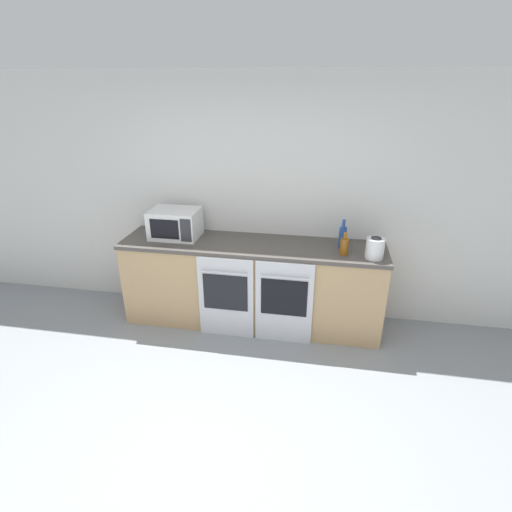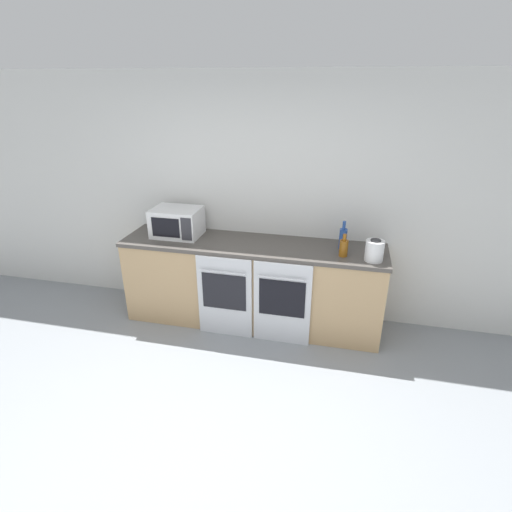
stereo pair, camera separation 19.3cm
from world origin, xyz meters
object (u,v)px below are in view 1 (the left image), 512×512
object	(u,v)px
microwave	(175,223)
bottle_amber	(344,246)
oven_right	(284,303)
oven_left	(226,297)
bottle_blue	(343,236)
kettle	(375,248)

from	to	relation	value
microwave	bottle_amber	world-z (taller)	microwave
oven_right	bottle_amber	bearing A→B (deg)	21.21
oven_left	oven_right	world-z (taller)	same
microwave	bottle_blue	xyz separation A→B (m)	(1.76, 0.02, -0.04)
microwave	kettle	size ratio (longest dim) A/B	2.42
oven_left	bottle_amber	bearing A→B (deg)	10.52
bottle_blue	kettle	distance (m)	0.38
oven_right	bottle_amber	world-z (taller)	bottle_amber
oven_left	oven_right	distance (m)	0.60
bottle_amber	bottle_blue	distance (m)	0.19
oven_left	kettle	xyz separation A→B (m)	(1.42, 0.17, 0.58)
microwave	bottle_amber	xyz separation A→B (m)	(1.78, -0.17, -0.06)
microwave	bottle_blue	size ratio (longest dim) A/B	1.76
bottle_blue	kettle	xyz separation A→B (m)	(0.30, -0.23, -0.01)
oven_left	oven_right	bearing A→B (deg)	0.00
oven_left	bottle_blue	xyz separation A→B (m)	(1.13, 0.40, 0.59)
oven_right	microwave	world-z (taller)	microwave
bottle_amber	bottle_blue	size ratio (longest dim) A/B	0.78
oven_left	kettle	size ratio (longest dim) A/B	4.25
bottle_amber	bottle_blue	bearing A→B (deg)	94.22
bottle_blue	oven_left	bearing A→B (deg)	-160.43
microwave	oven_left	bearing A→B (deg)	-31.13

